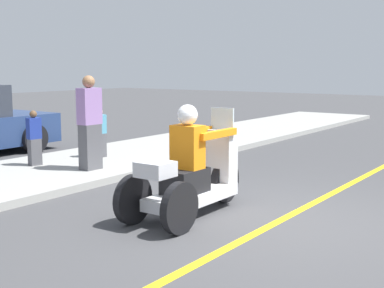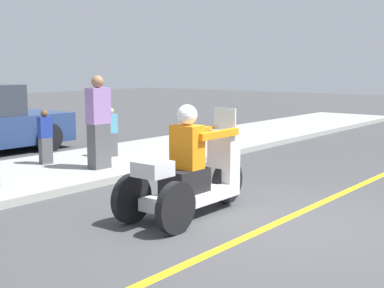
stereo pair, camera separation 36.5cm
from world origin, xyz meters
TOP-DOWN VIEW (x-y plane):
  - ground_plane at (0.00, 0.00)m, footprint 60.00×60.00m
  - lane_stripe at (-0.35, 0.00)m, footprint 24.00×0.12m
  - sidewalk_strip at (0.00, 4.60)m, footprint 28.00×2.80m
  - motorcycle_trike at (-0.35, 1.05)m, footprint 2.16×0.81m
  - spectator_with_child at (1.65, 4.72)m, footprint 0.25×0.18m
  - spectator_mid_group at (0.32, 5.05)m, footprint 0.26×0.18m
  - spectator_far_back at (0.64, 3.94)m, footprint 0.40×0.25m

SIDE VIEW (x-z plane):
  - ground_plane at x=0.00m, z-range 0.00..0.00m
  - lane_stripe at x=-0.35m, z-range 0.00..0.01m
  - sidewalk_strip at x=0.00m, z-range 0.00..0.12m
  - motorcycle_trike at x=-0.35m, z-range -0.21..1.23m
  - spectator_with_child at x=1.65m, z-range 0.10..1.08m
  - spectator_mid_group at x=0.32m, z-range 0.10..1.11m
  - spectator_far_back at x=0.64m, z-range 0.09..1.73m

